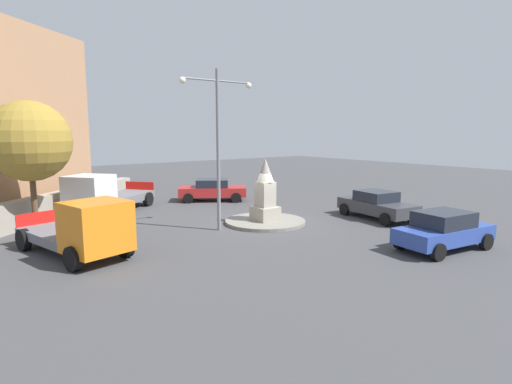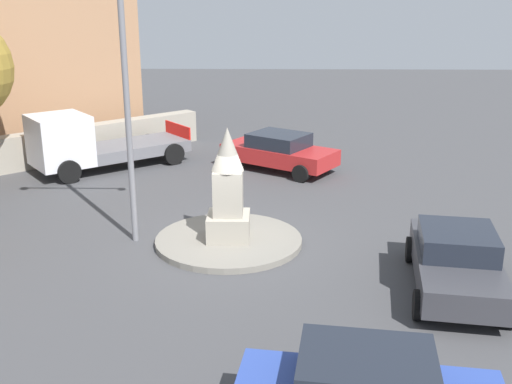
{
  "view_description": "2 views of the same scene",
  "coord_description": "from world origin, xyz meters",
  "px_view_note": "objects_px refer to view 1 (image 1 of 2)",
  "views": [
    {
      "loc": [
        -12.55,
        -15.68,
        4.54
      ],
      "look_at": [
        -0.15,
        0.56,
        1.51
      ],
      "focal_mm": 29.04,
      "sensor_mm": 36.0,
      "label": 1
    },
    {
      "loc": [
        1.06,
        -15.62,
        6.52
      ],
      "look_at": [
        0.75,
        -0.63,
        1.68
      ],
      "focal_mm": 43.62,
      "sensor_mm": 36.0,
      "label": 2
    }
  ],
  "objects_px": {
    "monument": "(265,193)",
    "streetlamp": "(218,134)",
    "car_dark_grey_passing": "(377,205)",
    "car_blue_near_island": "(444,230)",
    "car_red_approaching": "(213,189)",
    "truck_orange_parked_right": "(84,230)",
    "truck_white_far_side": "(102,195)",
    "tree_near_wall": "(29,141)"
  },
  "relations": [
    {
      "from": "car_blue_near_island",
      "to": "car_red_approaching",
      "type": "relative_size",
      "value": 0.91
    },
    {
      "from": "monument",
      "to": "streetlamp",
      "type": "height_order",
      "value": "streetlamp"
    },
    {
      "from": "streetlamp",
      "to": "monument",
      "type": "bearing_deg",
      "value": -3.92
    },
    {
      "from": "truck_orange_parked_right",
      "to": "monument",
      "type": "bearing_deg",
      "value": 3.65
    },
    {
      "from": "car_red_approaching",
      "to": "truck_orange_parked_right",
      "type": "bearing_deg",
      "value": -142.09
    },
    {
      "from": "car_blue_near_island",
      "to": "car_red_approaching",
      "type": "height_order",
      "value": "car_blue_near_island"
    },
    {
      "from": "truck_orange_parked_right",
      "to": "tree_near_wall",
      "type": "bearing_deg",
      "value": 96.28
    },
    {
      "from": "truck_white_far_side",
      "to": "tree_near_wall",
      "type": "height_order",
      "value": "tree_near_wall"
    },
    {
      "from": "tree_near_wall",
      "to": "car_blue_near_island",
      "type": "bearing_deg",
      "value": -47.32
    },
    {
      "from": "monument",
      "to": "tree_near_wall",
      "type": "relative_size",
      "value": 0.52
    },
    {
      "from": "car_red_approaching",
      "to": "tree_near_wall",
      "type": "xyz_separation_m",
      "value": [
        -10.8,
        -2.23,
        3.34
      ]
    },
    {
      "from": "car_dark_grey_passing",
      "to": "streetlamp",
      "type": "bearing_deg",
      "value": 160.31
    },
    {
      "from": "truck_orange_parked_right",
      "to": "truck_white_far_side",
      "type": "height_order",
      "value": "truck_white_far_side"
    },
    {
      "from": "streetlamp",
      "to": "car_dark_grey_passing",
      "type": "bearing_deg",
      "value": -19.69
    },
    {
      "from": "streetlamp",
      "to": "truck_orange_parked_right",
      "type": "relative_size",
      "value": 1.3
    },
    {
      "from": "car_dark_grey_passing",
      "to": "car_red_approaching",
      "type": "height_order",
      "value": "car_dark_grey_passing"
    },
    {
      "from": "streetlamp",
      "to": "car_blue_near_island",
      "type": "height_order",
      "value": "streetlamp"
    },
    {
      "from": "truck_white_far_side",
      "to": "tree_near_wall",
      "type": "relative_size",
      "value": 1.0
    },
    {
      "from": "truck_orange_parked_right",
      "to": "truck_white_far_side",
      "type": "relative_size",
      "value": 0.94
    },
    {
      "from": "tree_near_wall",
      "to": "monument",
      "type": "bearing_deg",
      "value": -28.83
    },
    {
      "from": "car_dark_grey_passing",
      "to": "truck_orange_parked_right",
      "type": "height_order",
      "value": "truck_orange_parked_right"
    },
    {
      "from": "car_dark_grey_passing",
      "to": "monument",
      "type": "bearing_deg",
      "value": 153.52
    },
    {
      "from": "monument",
      "to": "streetlamp",
      "type": "bearing_deg",
      "value": 176.08
    },
    {
      "from": "monument",
      "to": "car_dark_grey_passing",
      "type": "height_order",
      "value": "monument"
    },
    {
      "from": "monument",
      "to": "car_blue_near_island",
      "type": "xyz_separation_m",
      "value": [
        2.57,
        -7.76,
        -0.75
      ]
    },
    {
      "from": "car_dark_grey_passing",
      "to": "car_blue_near_island",
      "type": "relative_size",
      "value": 1.06
    },
    {
      "from": "monument",
      "to": "car_dark_grey_passing",
      "type": "distance_m",
      "value": 5.99
    },
    {
      "from": "streetlamp",
      "to": "car_blue_near_island",
      "type": "distance_m",
      "value": 10.14
    },
    {
      "from": "car_red_approaching",
      "to": "truck_white_far_side",
      "type": "xyz_separation_m",
      "value": [
        -7.19,
        -0.34,
        0.32
      ]
    },
    {
      "from": "car_blue_near_island",
      "to": "streetlamp",
      "type": "bearing_deg",
      "value": 122.95
    },
    {
      "from": "streetlamp",
      "to": "car_red_approaching",
      "type": "relative_size",
      "value": 1.57
    },
    {
      "from": "car_red_approaching",
      "to": "truck_orange_parked_right",
      "type": "xyz_separation_m",
      "value": [
        -10.17,
        -7.92,
        0.3
      ]
    },
    {
      "from": "car_blue_near_island",
      "to": "car_dark_grey_passing",
      "type": "bearing_deg",
      "value": 61.68
    },
    {
      "from": "monument",
      "to": "truck_orange_parked_right",
      "type": "relative_size",
      "value": 0.55
    },
    {
      "from": "car_blue_near_island",
      "to": "truck_white_far_side",
      "type": "relative_size",
      "value": 0.71
    },
    {
      "from": "car_dark_grey_passing",
      "to": "tree_near_wall",
      "type": "distance_m",
      "value": 16.92
    },
    {
      "from": "streetlamp",
      "to": "truck_orange_parked_right",
      "type": "bearing_deg",
      "value": -173.18
    },
    {
      "from": "monument",
      "to": "car_blue_near_island",
      "type": "bearing_deg",
      "value": -71.71
    },
    {
      "from": "streetlamp",
      "to": "car_red_approaching",
      "type": "distance_m",
      "value": 9.03
    },
    {
      "from": "truck_orange_parked_right",
      "to": "truck_white_far_side",
      "type": "xyz_separation_m",
      "value": [
        2.99,
        7.58,
        0.02
      ]
    },
    {
      "from": "truck_white_far_side",
      "to": "monument",
      "type": "bearing_deg",
      "value": -50.85
    },
    {
      "from": "car_dark_grey_passing",
      "to": "car_blue_near_island",
      "type": "distance_m",
      "value": 5.81
    }
  ]
}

